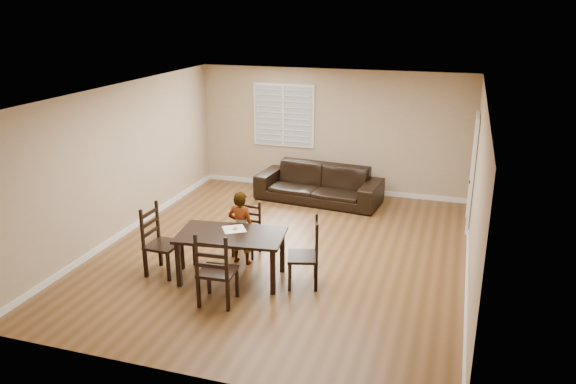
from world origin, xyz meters
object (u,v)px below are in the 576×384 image
(donut, at_px, (235,228))
(sofa, at_px, (319,184))
(chair_left, at_px, (156,242))
(chair_right, at_px, (311,255))
(dining_table, at_px, (231,239))
(child, at_px, (241,228))
(chair_far, at_px, (214,274))
(chair_near, at_px, (249,229))

(donut, xyz_separation_m, sofa, (0.36, 3.69, -0.38))
(chair_left, height_order, chair_right, chair_left)
(dining_table, relative_size, chair_left, 1.53)
(chair_right, relative_size, child, 0.87)
(chair_far, bearing_deg, donut, -88.36)
(chair_near, distance_m, sofa, 2.91)
(child, distance_m, sofa, 3.33)
(dining_table, distance_m, sofa, 3.89)
(chair_near, bearing_deg, child, -82.88)
(chair_near, bearing_deg, sofa, 83.07)
(chair_left, bearing_deg, chair_right, -80.99)
(chair_far, height_order, donut, chair_far)
(chair_far, relative_size, chair_right, 1.03)
(chair_far, relative_size, child, 0.90)
(chair_near, bearing_deg, chair_left, -132.13)
(child, distance_m, donut, 0.43)
(sofa, bearing_deg, chair_far, -86.89)
(chair_near, distance_m, chair_far, 1.85)
(chair_right, height_order, sofa, chair_right)
(chair_far, xyz_separation_m, donut, (-0.10, 1.03, 0.27))
(chair_far, bearing_deg, child, -87.16)
(chair_right, bearing_deg, dining_table, -97.57)
(chair_right, xyz_separation_m, child, (-1.27, 0.40, 0.13))
(chair_left, distance_m, chair_right, 2.43)
(chair_near, relative_size, chair_far, 0.83)
(child, bearing_deg, chair_far, 101.95)
(dining_table, bearing_deg, chair_right, 0.89)
(child, bearing_deg, dining_table, 102.25)
(chair_far, bearing_deg, chair_near, -87.65)
(chair_left, relative_size, chair_right, 1.04)
(donut, distance_m, sofa, 3.72)
(chair_far, distance_m, sofa, 4.72)
(dining_table, relative_size, sofa, 0.64)
(chair_right, relative_size, donut, 11.44)
(chair_near, xyz_separation_m, chair_right, (1.31, -0.82, 0.07))
(chair_near, height_order, sofa, chair_near)
(chair_left, height_order, donut, chair_left)
(chair_right, bearing_deg, chair_near, -137.76)
(donut, bearing_deg, sofa, 84.43)
(chair_left, height_order, child, child)
(chair_far, distance_m, donut, 1.07)
(dining_table, height_order, chair_right, chair_right)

